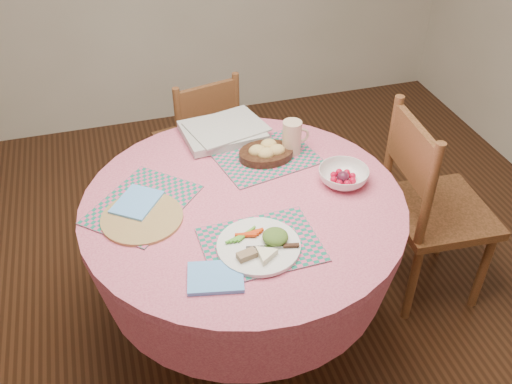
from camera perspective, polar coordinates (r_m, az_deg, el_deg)
ground at (r=2.70m, az=-1.05°, el=-13.38°), size 4.00×4.00×0.00m
dining_table at (r=2.29m, az=-1.20°, el=-4.65°), size 1.24×1.24×0.75m
chair_right at (r=2.65m, az=16.98°, el=-1.26°), size 0.46×0.48×0.97m
chair_back at (r=3.11m, az=-5.57°, el=5.24°), size 0.46×0.45×0.84m
placemat_front at (r=1.98m, az=0.50°, el=-5.27°), size 0.41×0.31×0.01m
placemat_left at (r=2.18m, az=-11.27°, el=-1.23°), size 0.49×0.50×0.01m
placemat_back at (r=2.40m, az=0.99°, el=3.51°), size 0.45×0.38×0.01m
wicker_trivet at (r=2.12m, az=-11.32°, el=-2.54°), size 0.30×0.30×0.01m
napkin_near at (r=1.87m, az=-4.07°, el=-8.49°), size 0.20×0.17×0.01m
napkin_far at (r=2.18m, az=-11.82°, el=-1.05°), size 0.22×0.23×0.01m
dinner_plate at (r=1.95m, az=0.49°, el=-5.32°), size 0.29×0.29×0.05m
bread_bowl at (r=2.37m, az=1.05°, el=4.04°), size 0.23×0.23×0.08m
latte_mug at (r=2.39m, az=3.66°, el=5.50°), size 0.12×0.08×0.15m
fruit_bowl at (r=2.26m, az=8.72°, el=1.56°), size 0.25×0.25×0.06m
newspaper_stack at (r=2.53m, az=-3.31°, el=6.13°), size 0.39×0.32×0.04m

